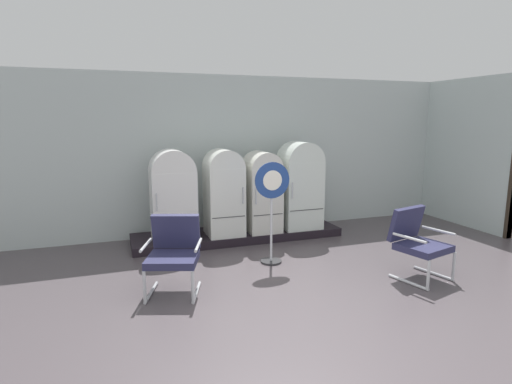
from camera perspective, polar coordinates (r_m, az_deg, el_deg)
ground at (r=4.86m, az=8.28°, el=-16.45°), size 12.00×10.00×0.05m
back_wall at (r=7.80m, az=-3.98°, el=5.30°), size 11.76×0.12×2.94m
side_wall_right at (r=9.24m, az=27.52°, el=4.78°), size 0.16×2.20×2.94m
display_plinth at (r=7.45m, az=-2.54°, el=-5.98°), size 3.73×0.95×0.14m
refrigerator_0 at (r=6.90m, az=-11.54°, el=-0.10°), size 0.72×0.65×1.51m
refrigerator_1 at (r=7.07m, az=-4.54°, el=0.31°), size 0.62×0.66×1.49m
refrigerator_2 at (r=7.29m, az=0.84°, el=0.40°), size 0.58×0.67×1.44m
refrigerator_3 at (r=7.55m, az=6.15°, el=1.30°), size 0.71×0.65×1.60m
armchair_left at (r=5.22m, az=-11.41°, el=-8.00°), size 0.80×0.83×0.96m
armchair_right at (r=5.97m, az=21.62°, el=-6.21°), size 0.78×0.80×0.96m
sign_stand at (r=6.04m, az=2.22°, el=-2.54°), size 0.54×0.32×1.53m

